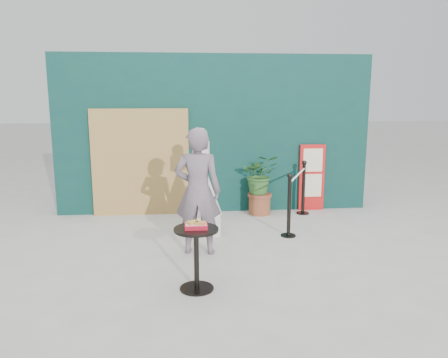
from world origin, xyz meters
TOP-DOWN VIEW (x-y plane):
  - ground at (0.00, 0.00)m, footprint 60.00×60.00m
  - back_wall at (0.00, 3.15)m, footprint 6.00×0.30m
  - bamboo_fence at (-1.40, 2.94)m, footprint 1.80×0.08m
  - woman at (-0.41, 0.79)m, footprint 0.72×0.53m
  - menu_board at (1.90, 2.95)m, footprint 0.50×0.07m
  - statue at (-0.32, 1.74)m, footprint 0.68×0.68m
  - cafe_table at (-0.48, -0.42)m, footprint 0.52×0.52m
  - food_basket at (-0.48, -0.42)m, footprint 0.26×0.19m
  - planter at (0.83, 2.75)m, footprint 0.67×0.58m
  - stanchion_barrier at (1.37, 2.04)m, footprint 0.84×1.54m

SIDE VIEW (x-z plane):
  - ground at x=0.00m, z-range 0.00..0.00m
  - stanchion_barrier at x=1.37m, z-range -0.02..1.01m
  - cafe_table at x=-0.48m, z-range 0.12..0.87m
  - menu_board at x=1.90m, z-range 0.00..1.30m
  - planter at x=0.83m, z-range 0.09..1.24m
  - statue at x=-0.32m, z-range -0.16..1.57m
  - food_basket at x=-0.48m, z-range 0.73..0.84m
  - woman at x=-0.41m, z-range 0.00..1.82m
  - bamboo_fence at x=-1.40m, z-range 0.00..2.00m
  - back_wall at x=0.00m, z-range 0.00..3.00m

